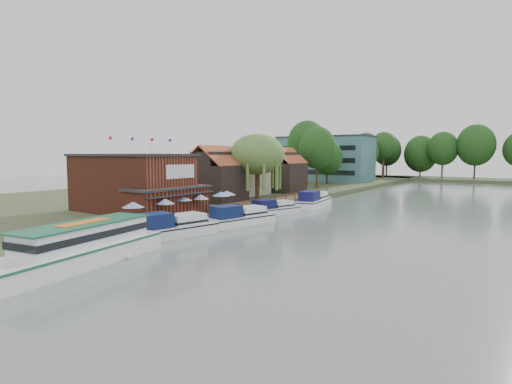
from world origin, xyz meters
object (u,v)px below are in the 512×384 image
Objects in this scene: pub at (142,183)px; swan at (128,256)px; umbrella_5 at (227,200)px; cruiser_1 at (239,215)px; umbrella_0 at (133,214)px; cottage_b at (238,171)px; willow at (257,167)px; umbrella_1 at (165,210)px; tour_boat at (77,244)px; umbrella_4 at (221,201)px; cruiser_0 at (172,224)px; umbrella_3 at (201,204)px; cruiser_2 at (274,207)px; hotel_block at (325,158)px; cottage_a at (215,173)px; cottage_c at (283,170)px; cruiser_3 at (314,198)px; umbrella_2 at (183,206)px.

pub is 45.45× the size of swan.
umbrella_5 is 6.55m from cruiser_1.
pub reaches higher than umbrella_0.
cottage_b is at bearing 108.52° from umbrella_0.
swan is (6.49, -20.81, -2.07)m from umbrella_5.
willow is 4.38× the size of umbrella_5.
umbrella_1 is 0.16× the size of tour_boat.
umbrella_4 reaches higher than cruiser_0.
umbrella_3 and umbrella_5 have the same top height.
cruiser_2 is at bearing 110.72° from cruiser_1.
umbrella_5 is 13.50m from cruiser_0.
umbrella_0 and umbrella_5 have the same top height.
swan is at bearing -68.47° from umbrella_3.
pub reaches higher than cruiser_1.
cruiser_0 is (3.24, -11.64, -1.00)m from umbrella_4.
umbrella_1 is (11.13, -28.00, -2.96)m from cottage_b.
swan is at bearing -65.46° from cottage_b.
willow is 4.39× the size of umbrella_0.
umbrella_3 is 0.99× the size of umbrella_4.
cruiser_2 is at bearing 100.94° from cruiser_0.
pub is 0.79× the size of hotel_block.
cottage_c is at bearing 86.99° from cottage_a.
hotel_block is at bearing 105.47° from cruiser_3.
umbrella_3 reaches higher than swan.
tour_boat is (5.30, -16.37, -0.70)m from umbrella_2.
cottage_c reaches higher than umbrella_1.
umbrella_2 is 0.23× the size of cruiser_1.
cruiser_3 is at bearing 26.52° from willow.
cruiser_0 is 1.16× the size of cruiser_2.
pub is 15.05m from cottage_a.
pub is at bearing -135.62° from umbrella_4.
hotel_block is 66.14m from umbrella_4.
cottage_c is at bearing -77.80° from hotel_block.
umbrella_4 is at bearing 165.06° from cruiser_1.
umbrella_2 is 2.28m from umbrella_3.
umbrella_5 is 0.16× the size of tour_boat.
swan is at bearing -42.00° from umbrella_0.
cottage_a is 0.59× the size of tour_boat.
cruiser_3 is at bearing -67.52° from hotel_block.
umbrella_3 is (0.07, 5.54, 0.00)m from umbrella_1.
cruiser_0 is 1.04× the size of cruiser_1.
cruiser_1 is 20.05m from tour_boat.
swan is at bearing -73.47° from willow.
cottage_c is (1.00, 19.00, 0.00)m from cottage_a.
umbrella_1 reaches higher than cruiser_2.
umbrella_0 reaches higher than cruiser_0.
willow reaches higher than umbrella_3.
cottage_c is 40.39m from cruiser_0.
cruiser_0 is 28.90m from cruiser_3.
cruiser_2 is (4.16, 13.12, -1.21)m from umbrella_2.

